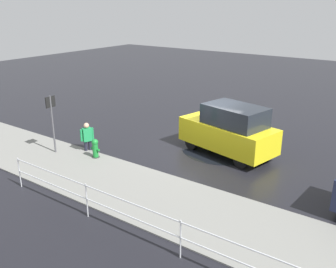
{
  "coord_description": "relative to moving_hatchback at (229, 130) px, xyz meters",
  "views": [
    {
      "loc": [
        -7.21,
        12.48,
        5.83
      ],
      "look_at": [
        0.88,
        1.1,
        0.9
      ],
      "focal_mm": 40.0,
      "sensor_mm": 36.0,
      "label": 1
    }
  ],
  "objects": [
    {
      "name": "ground_plane",
      "position": [
        1.05,
        0.42,
        -1.03
      ],
      "size": [
        60.0,
        60.0,
        0.0
      ],
      "primitive_type": "plane",
      "color": "black"
    },
    {
      "name": "kerb_strip",
      "position": [
        1.05,
        4.62,
        -1.01
      ],
      "size": [
        24.0,
        3.2,
        0.04
      ],
      "primitive_type": "cube",
      "color": "slate",
      "rests_on": "ground"
    },
    {
      "name": "moving_hatchback",
      "position": [
        0.0,
        0.0,
        0.0
      ],
      "size": [
        4.18,
        2.53,
        2.06
      ],
      "color": "yellow",
      "rests_on": "ground"
    },
    {
      "name": "fire_hydrant",
      "position": [
        4.07,
        3.43,
        -0.63
      ],
      "size": [
        0.42,
        0.31,
        0.8
      ],
      "color": "#197A2D",
      "rests_on": "ground"
    },
    {
      "name": "pedestrian",
      "position": [
        4.88,
        3.08,
        -0.34
      ],
      "size": [
        0.36,
        0.53,
        1.22
      ],
      "color": "#1E8C4C",
      "rests_on": "ground"
    },
    {
      "name": "metal_railing",
      "position": [
        -0.45,
        6.6,
        -0.29
      ],
      "size": [
        9.61,
        0.04,
        1.05
      ],
      "color": "#B7BABF",
      "rests_on": "ground"
    },
    {
      "name": "sign_post",
      "position": [
        5.81,
        4.0,
        0.55
      ],
      "size": [
        0.07,
        0.44,
        2.4
      ],
      "color": "#4C4C51",
      "rests_on": "ground"
    },
    {
      "name": "puddle_patch",
      "position": [
        0.44,
        -0.3,
        -1.02
      ],
      "size": [
        3.35,
        3.35,
        0.01
      ],
      "primitive_type": "cylinder",
      "color": "black",
      "rests_on": "ground"
    }
  ]
}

